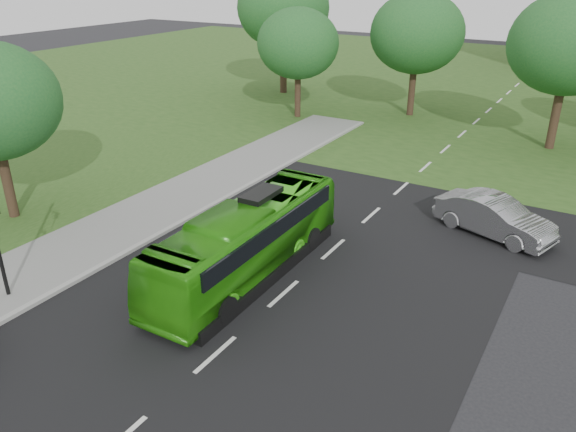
% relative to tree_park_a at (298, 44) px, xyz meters
% --- Properties ---
extents(ground, '(160.00, 160.00, 0.00)m').
position_rel_tree_park_a_xyz_m(ground, '(12.28, -24.39, -5.45)').
color(ground, black).
rests_on(ground, ground).
extents(street_surfaces, '(120.00, 120.00, 0.15)m').
position_rel_tree_park_a_xyz_m(street_surfaces, '(11.90, -1.64, -5.43)').
color(street_surfaces, black).
rests_on(street_surfaces, ground).
extents(tree_park_a, '(6.05, 6.05, 8.04)m').
position_rel_tree_park_a_xyz_m(tree_park_a, '(0.00, 0.00, 0.00)').
color(tree_park_a, black).
rests_on(tree_park_a, ground).
extents(tree_park_b, '(6.93, 6.93, 9.08)m').
position_rel_tree_park_a_xyz_m(tree_park_b, '(7.29, 4.96, 0.67)').
color(tree_park_b, black).
rests_on(tree_park_b, ground).
extents(tree_park_c, '(7.18, 7.18, 9.54)m').
position_rel_tree_park_a_xyz_m(tree_park_c, '(17.95, 1.26, 1.02)').
color(tree_park_c, black).
rests_on(tree_park_c, ground).
extents(tree_park_f, '(8.02, 8.02, 10.71)m').
position_rel_tree_park_a_xyz_m(tree_park_f, '(-5.52, 7.02, 1.83)').
color(tree_park_f, black).
rests_on(tree_park_f, ground).
extents(bus, '(2.49, 10.17, 2.83)m').
position_rel_tree_park_a_xyz_m(bus, '(10.36, -21.81, -4.04)').
color(bus, '#2E9B12').
rests_on(bus, ground).
extents(sedan, '(5.47, 3.34, 1.70)m').
position_rel_tree_park_a_xyz_m(sedan, '(17.62, -13.54, -4.60)').
color(sedan, '#9A9A9E').
rests_on(sedan, ground).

